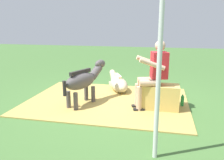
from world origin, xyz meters
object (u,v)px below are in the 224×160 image
(hay_bale, at_px, (160,97))
(person_seated, at_px, (153,72))
(soda_bottle, at_px, (182,101))
(pony_lying, at_px, (118,83))
(tent_pole_left, at_px, (159,69))
(pony_standing, at_px, (84,80))

(hay_bale, height_order, person_seated, person_seated)
(person_seated, xyz_separation_m, soda_bottle, (-0.62, -0.27, -0.64))
(pony_lying, bearing_deg, person_seated, 127.89)
(soda_bottle, bearing_deg, hay_bale, 27.83)
(pony_lying, xyz_separation_m, soda_bottle, (-1.55, 0.92, -0.05))
(hay_bale, xyz_separation_m, tent_pole_left, (0.03, 1.78, 0.93))
(soda_bottle, xyz_separation_m, tent_pole_left, (0.49, 2.02, 1.05))
(person_seated, height_order, pony_lying, person_seated)
(tent_pole_left, bearing_deg, hay_bale, -91.10)
(pony_standing, bearing_deg, pony_lying, -112.89)
(pony_lying, bearing_deg, hay_bale, 133.24)
(soda_bottle, relative_size, tent_pole_left, 0.12)
(pony_standing, distance_m, pony_lying, 1.36)
(soda_bottle, bearing_deg, pony_lying, -30.69)
(hay_bale, distance_m, person_seated, 0.55)
(person_seated, relative_size, pony_lying, 1.05)
(soda_bottle, bearing_deg, person_seated, 23.88)
(pony_standing, xyz_separation_m, soda_bottle, (-2.06, -0.29, -0.40))
(person_seated, xyz_separation_m, pony_lying, (0.93, -1.19, -0.59))
(pony_standing, bearing_deg, person_seated, -179.27)
(hay_bale, height_order, tent_pole_left, tent_pole_left)
(pony_lying, height_order, tent_pole_left, tent_pole_left)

